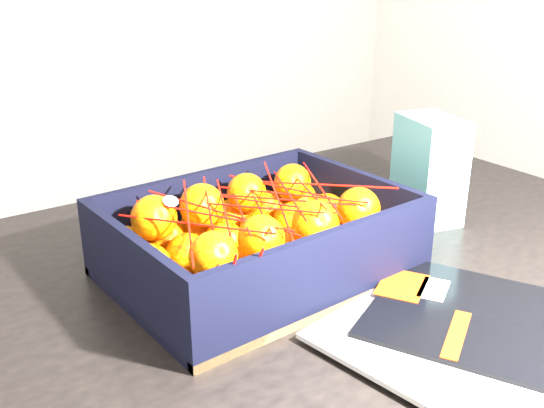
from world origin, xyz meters
TOP-DOWN VIEW (x-y plane):
  - table at (-0.21, 0.04)m, footprint 1.24×0.87m
  - magazine_stack at (-0.18, -0.24)m, footprint 0.35×0.34m
  - produce_crate at (-0.28, 0.04)m, footprint 0.38×0.28m
  - clementine_heap at (-0.28, 0.04)m, footprint 0.36×0.26m
  - mesh_net at (-0.29, 0.03)m, footprint 0.31×0.25m
  - retail_carton at (0.05, 0.03)m, footprint 0.11×0.13m

SIDE VIEW (x-z plane):
  - table at x=-0.21m, z-range 0.28..1.03m
  - magazine_stack at x=-0.18m, z-range 0.75..0.77m
  - produce_crate at x=-0.28m, z-range 0.73..0.84m
  - clementine_heap at x=-0.28m, z-range 0.75..0.86m
  - retail_carton at x=0.05m, z-range 0.75..0.92m
  - mesh_net at x=-0.29m, z-range 0.81..0.89m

